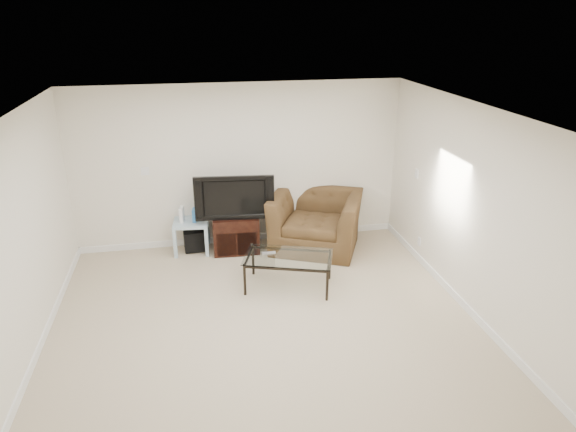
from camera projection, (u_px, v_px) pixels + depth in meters
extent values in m
plane|color=tan|center=(266.00, 328.00, 6.02)|extent=(5.00, 5.00, 0.00)
plane|color=white|center=(262.00, 115.00, 5.08)|extent=(5.00, 5.00, 0.00)
cube|color=silver|center=(240.00, 166.00, 7.83)|extent=(5.00, 0.02, 2.50)
cube|color=silver|center=(16.00, 249.00, 5.10)|extent=(0.02, 5.00, 2.50)
cube|color=silver|center=(475.00, 214.00, 6.00)|extent=(0.02, 5.00, 2.50)
cube|color=white|center=(145.00, 171.00, 7.56)|extent=(0.12, 0.02, 0.12)
cube|color=white|center=(417.00, 174.00, 7.45)|extent=(0.02, 0.09, 0.13)
cube|color=white|center=(419.00, 242.00, 7.53)|extent=(0.02, 0.08, 0.12)
cube|color=black|center=(236.00, 223.00, 7.74)|extent=(0.41, 0.30, 0.06)
imported|color=black|center=(234.00, 196.00, 7.59)|extent=(1.10, 0.33, 0.67)
cube|color=black|center=(194.00, 239.00, 7.91)|extent=(0.33, 0.33, 0.32)
cube|color=white|center=(182.00, 215.00, 7.69)|extent=(0.08, 0.17, 0.23)
cube|color=#337FCC|center=(194.00, 215.00, 7.71)|extent=(0.07, 0.15, 0.20)
imported|color=brown|center=(316.00, 212.00, 7.86)|extent=(1.56, 1.33, 1.16)
cube|color=#B2B2B7|center=(269.00, 253.00, 6.82)|extent=(0.18, 0.05, 0.02)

